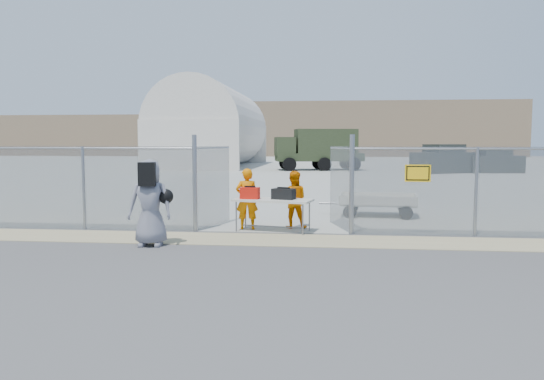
# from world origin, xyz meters

# --- Properties ---
(ground) EXTENTS (160.00, 160.00, 0.00)m
(ground) POSITION_xyz_m (0.00, 0.00, 0.00)
(ground) COLOR #403E3E
(tarmac_inside) EXTENTS (160.00, 80.00, 0.01)m
(tarmac_inside) POSITION_xyz_m (0.00, 42.00, 0.01)
(tarmac_inside) COLOR #A5A79C
(tarmac_inside) RESTS_ON ground
(dirt_strip) EXTENTS (44.00, 1.60, 0.01)m
(dirt_strip) POSITION_xyz_m (0.00, 1.00, 0.01)
(dirt_strip) COLOR tan
(dirt_strip) RESTS_ON ground
(distant_hills) EXTENTS (140.00, 6.00, 9.00)m
(distant_hills) POSITION_xyz_m (5.00, 78.00, 4.50)
(distant_hills) COLOR #7F684F
(distant_hills) RESTS_ON ground
(chain_link_fence) EXTENTS (40.00, 0.20, 2.20)m
(chain_link_fence) POSITION_xyz_m (0.00, 2.00, 1.10)
(chain_link_fence) COLOR gray
(chain_link_fence) RESTS_ON ground
(quonset_hangar) EXTENTS (9.00, 18.00, 8.00)m
(quonset_hangar) POSITION_xyz_m (-10.00, 40.00, 4.00)
(quonset_hangar) COLOR silver
(quonset_hangar) RESTS_ON ground
(folding_table) EXTENTS (2.12, 1.23, 0.85)m
(folding_table) POSITION_xyz_m (0.00, 2.20, 0.42)
(folding_table) COLOR silver
(folding_table) RESTS_ON ground
(orange_bag) EXTENTS (0.50, 0.36, 0.30)m
(orange_bag) POSITION_xyz_m (-0.60, 2.21, 1.00)
(orange_bag) COLOR red
(orange_bag) RESTS_ON folding_table
(black_duffel) EXTENTS (0.64, 0.48, 0.27)m
(black_duffel) POSITION_xyz_m (0.28, 2.19, 0.98)
(black_duffel) COLOR black
(black_duffel) RESTS_ON folding_table
(security_worker_left) EXTENTS (0.64, 0.47, 1.63)m
(security_worker_left) POSITION_xyz_m (-0.72, 2.45, 0.81)
(security_worker_left) COLOR orange
(security_worker_left) RESTS_ON ground
(security_worker_right) EXTENTS (0.77, 0.61, 1.54)m
(security_worker_right) POSITION_xyz_m (0.49, 2.83, 0.77)
(security_worker_right) COLOR orange
(security_worker_right) RESTS_ON ground
(visitor) EXTENTS (1.01, 0.72, 1.94)m
(visitor) POSITION_xyz_m (-2.51, 0.03, 0.97)
(visitor) COLOR slate
(visitor) RESTS_ON ground
(utility_trailer) EXTENTS (3.18, 1.85, 0.74)m
(utility_trailer) POSITION_xyz_m (2.96, 5.42, 0.37)
(utility_trailer) COLOR silver
(utility_trailer) RESTS_ON ground
(military_truck) EXTENTS (7.52, 4.00, 3.40)m
(military_truck) POSITION_xyz_m (0.55, 33.06, 1.70)
(military_truck) COLOR #2E3920
(military_truck) RESTS_ON ground
(parked_vehicle_near) EXTENTS (5.13, 4.02, 2.12)m
(parked_vehicle_near) POSITION_xyz_m (10.02, 29.88, 1.06)
(parked_vehicle_near) COLOR #282C27
(parked_vehicle_near) RESTS_ON ground
(parked_vehicle_mid) EXTENTS (4.09, 2.18, 1.78)m
(parked_vehicle_mid) POSITION_xyz_m (13.91, 30.54, 0.89)
(parked_vehicle_mid) COLOR #282C27
(parked_vehicle_mid) RESTS_ON ground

